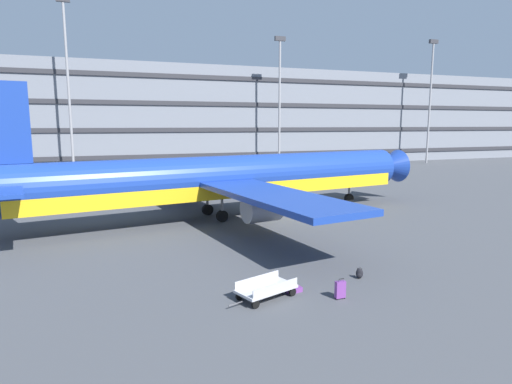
{
  "coord_description": "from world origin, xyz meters",
  "views": [
    {
      "loc": [
        -12.99,
        -32.44,
        7.47
      ],
      "look_at": [
        -3.35,
        -5.73,
        3.0
      ],
      "focal_mm": 30.38,
      "sensor_mm": 36.0,
      "label": 1
    }
  ],
  "objects_px": {
    "airliner": "(225,179)",
    "backpack_small": "(359,274)",
    "suitcase_black": "(340,289)",
    "baggage_cart": "(266,289)",
    "suitcase_laid_flat": "(294,290)"
  },
  "relations": [
    {
      "from": "suitcase_laid_flat",
      "to": "baggage_cart",
      "type": "relative_size",
      "value": 0.23
    },
    {
      "from": "suitcase_black",
      "to": "backpack_small",
      "type": "xyz_separation_m",
      "value": [
        2.18,
        1.86,
        -0.18
      ]
    },
    {
      "from": "suitcase_black",
      "to": "baggage_cart",
      "type": "bearing_deg",
      "value": 158.63
    },
    {
      "from": "baggage_cart",
      "to": "airliner",
      "type": "bearing_deg",
      "value": 80.34
    },
    {
      "from": "backpack_small",
      "to": "suitcase_black",
      "type": "bearing_deg",
      "value": -139.63
    },
    {
      "from": "backpack_small",
      "to": "airliner",
      "type": "bearing_deg",
      "value": 98.45
    },
    {
      "from": "suitcase_laid_flat",
      "to": "airliner",
      "type": "bearing_deg",
      "value": 85.13
    },
    {
      "from": "backpack_small",
      "to": "baggage_cart",
      "type": "bearing_deg",
      "value": -172.34
    },
    {
      "from": "airliner",
      "to": "backpack_small",
      "type": "height_order",
      "value": "airliner"
    },
    {
      "from": "baggage_cart",
      "to": "backpack_small",
      "type": "bearing_deg",
      "value": 7.66
    },
    {
      "from": "airliner",
      "to": "baggage_cart",
      "type": "xyz_separation_m",
      "value": [
        -2.81,
        -16.5,
        -2.69
      ]
    },
    {
      "from": "airliner",
      "to": "backpack_small",
      "type": "bearing_deg",
      "value": -81.55
    },
    {
      "from": "backpack_small",
      "to": "baggage_cart",
      "type": "relative_size",
      "value": 0.17
    },
    {
      "from": "suitcase_black",
      "to": "backpack_small",
      "type": "distance_m",
      "value": 2.87
    },
    {
      "from": "airliner",
      "to": "suitcase_black",
      "type": "distance_m",
      "value": 17.87
    }
  ]
}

